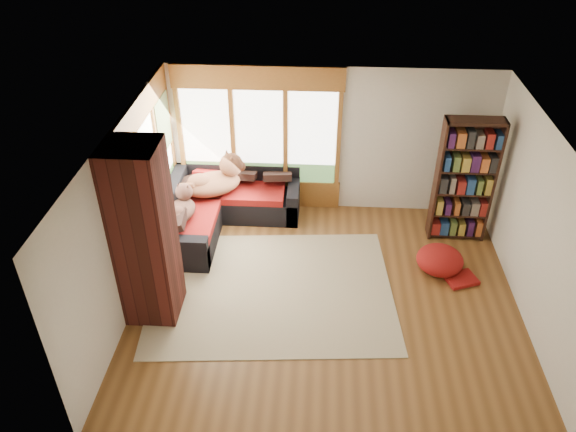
% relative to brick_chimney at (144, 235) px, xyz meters
% --- Properties ---
extents(floor, '(5.50, 5.50, 0.00)m').
position_rel_brick_chimney_xyz_m(floor, '(2.40, 0.35, -1.30)').
color(floor, brown).
rests_on(floor, ground).
extents(ceiling, '(5.50, 5.50, 0.00)m').
position_rel_brick_chimney_xyz_m(ceiling, '(2.40, 0.35, 1.30)').
color(ceiling, white).
extents(wall_back, '(5.50, 0.04, 2.60)m').
position_rel_brick_chimney_xyz_m(wall_back, '(2.40, 2.85, 0.00)').
color(wall_back, silver).
rests_on(wall_back, ground).
extents(wall_front, '(5.50, 0.04, 2.60)m').
position_rel_brick_chimney_xyz_m(wall_front, '(2.40, -2.15, 0.00)').
color(wall_front, silver).
rests_on(wall_front, ground).
extents(wall_left, '(0.04, 5.00, 2.60)m').
position_rel_brick_chimney_xyz_m(wall_left, '(-0.35, 0.35, 0.00)').
color(wall_left, silver).
rests_on(wall_left, ground).
extents(wall_right, '(0.04, 5.00, 2.60)m').
position_rel_brick_chimney_xyz_m(wall_right, '(5.15, 0.35, 0.00)').
color(wall_right, silver).
rests_on(wall_right, ground).
extents(windows_back, '(2.82, 0.10, 1.90)m').
position_rel_brick_chimney_xyz_m(windows_back, '(1.20, 2.82, 0.05)').
color(windows_back, '#945D25').
rests_on(windows_back, wall_back).
extents(windows_left, '(0.10, 2.62, 1.90)m').
position_rel_brick_chimney_xyz_m(windows_left, '(-0.32, 1.55, 0.05)').
color(windows_left, '#945D25').
rests_on(windows_left, wall_left).
extents(roller_blind, '(0.03, 0.72, 0.90)m').
position_rel_brick_chimney_xyz_m(roller_blind, '(-0.29, 2.38, 0.45)').
color(roller_blind, '#77915D').
rests_on(roller_blind, wall_left).
extents(brick_chimney, '(0.70, 0.70, 2.60)m').
position_rel_brick_chimney_xyz_m(brick_chimney, '(0.00, 0.00, 0.00)').
color(brick_chimney, '#471914').
rests_on(brick_chimney, ground).
extents(sectional_sofa, '(2.20, 2.20, 0.80)m').
position_rel_brick_chimney_xyz_m(sectional_sofa, '(0.45, 2.05, -1.00)').
color(sectional_sofa, black).
rests_on(sectional_sofa, ground).
extents(area_rug, '(3.75, 2.99, 0.01)m').
position_rel_brick_chimney_xyz_m(area_rug, '(1.60, 0.50, -1.29)').
color(area_rug, beige).
rests_on(area_rug, ground).
extents(bookshelf, '(0.91, 0.30, 2.12)m').
position_rel_brick_chimney_xyz_m(bookshelf, '(4.54, 2.07, -0.24)').
color(bookshelf, black).
rests_on(bookshelf, ground).
extents(pouf, '(0.93, 0.93, 0.39)m').
position_rel_brick_chimney_xyz_m(pouf, '(4.14, 1.13, -1.09)').
color(pouf, maroon).
rests_on(pouf, area_rug).
extents(dog_tan, '(1.17, 1.04, 0.57)m').
position_rel_brick_chimney_xyz_m(dog_tan, '(0.51, 2.35, -0.47)').
color(dog_tan, brown).
rests_on(dog_tan, sectional_sofa).
extents(dog_brindle, '(0.51, 0.77, 0.40)m').
position_rel_brick_chimney_xyz_m(dog_brindle, '(0.07, 1.60, -0.56)').
color(dog_brindle, '#3F231D').
rests_on(dog_brindle, sectional_sofa).
extents(throw_pillows, '(1.98, 1.68, 0.45)m').
position_rel_brick_chimney_xyz_m(throw_pillows, '(0.48, 2.20, -0.51)').
color(throw_pillows, black).
rests_on(throw_pillows, sectional_sofa).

